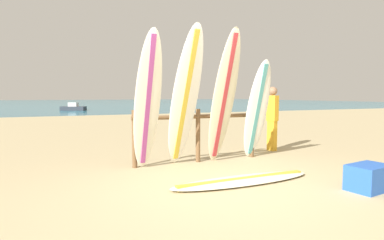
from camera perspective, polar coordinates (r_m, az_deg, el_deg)
ground_plane at (r=4.53m, az=6.44°, el=-12.52°), size 120.00×120.00×0.00m
ocean_water at (r=61.81m, az=-21.36°, el=2.97°), size 120.00×80.00×0.01m
surfboard_rack at (r=6.19m, az=1.10°, el=-1.48°), size 2.65×0.09×1.06m
surfboard_leaning_far_left at (r=5.40m, az=-8.14°, el=3.21°), size 0.51×0.83×2.42m
surfboard_leaning_left at (r=5.60m, az=-1.31°, el=3.87°), size 0.57×1.10×2.53m
surfboard_leaning_center_left at (r=5.94m, az=5.82°, el=3.95°), size 0.51×0.90×2.54m
surfboard_leaning_center at (r=6.54m, az=11.80°, el=1.72°), size 0.50×0.68×2.04m
surfboard_lying_on_sand at (r=4.91m, az=9.36°, el=-10.81°), size 2.40×0.59×0.08m
beachgoer_standing at (r=7.70m, az=14.49°, el=0.79°), size 0.22×0.28×1.54m
small_boat_offshore at (r=29.53m, az=-20.87°, el=2.13°), size 2.25×1.64×0.71m
cooler_box at (r=5.08m, az=29.61°, el=-9.12°), size 0.65×0.49×0.36m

